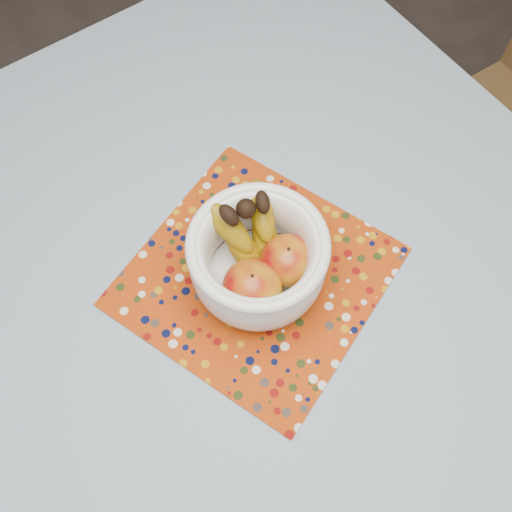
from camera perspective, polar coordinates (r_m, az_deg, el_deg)
name	(u,v)px	position (r m, az deg, el deg)	size (l,w,h in m)	color
table	(222,334)	(1.01, -3.24, -7.42)	(1.20, 1.20, 0.75)	brown
tablecloth	(220,317)	(0.94, -3.49, -5.83)	(1.32, 1.32, 0.01)	slate
placemat	(256,276)	(0.95, 0.03, -1.95)	(0.37, 0.37, 0.00)	#9C3108
fruit_bowl	(258,254)	(0.89, 0.20, 0.24)	(0.21, 0.22, 0.15)	white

